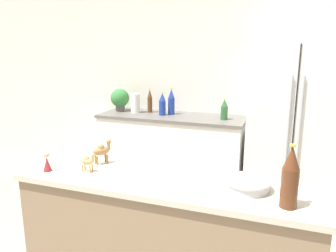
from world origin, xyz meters
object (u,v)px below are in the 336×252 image
(paper_towel_roll, at_px, (135,103))
(camel_figurine, at_px, (88,161))
(wise_man_figurine_crimson, at_px, (47,163))
(potted_plant, at_px, (120,99))
(back_bottle_2, at_px, (162,104))
(camel_figurine_second, at_px, (102,150))
(refrigerator, at_px, (293,129))
(back_bottle_1, at_px, (224,110))
(back_bottle_3, at_px, (150,101))
(back_bottle_0, at_px, (171,102))
(fruit_bowl, at_px, (248,184))
(wine_bottle, at_px, (290,178))

(paper_towel_roll, bearing_deg, camel_figurine, -72.20)
(paper_towel_roll, distance_m, wise_man_figurine_crimson, 2.14)
(potted_plant, distance_m, back_bottle_2, 0.61)
(paper_towel_roll, relative_size, camel_figurine_second, 1.51)
(camel_figurine, bearing_deg, camel_figurine_second, 88.67)
(refrigerator, relative_size, back_bottle_1, 7.42)
(back_bottle_3, bearing_deg, potted_plant, -174.39)
(back_bottle_0, bearing_deg, wise_man_figurine_crimson, -91.36)
(camel_figurine_second, bearing_deg, paper_towel_roll, 109.33)
(paper_towel_roll, xyz_separation_m, back_bottle_2, (0.37, -0.03, 0.01))
(back_bottle_1, xyz_separation_m, wise_man_figurine_crimson, (-0.71, -2.06, -0.03))
(paper_towel_roll, relative_size, wise_man_figurine_crimson, 1.95)
(potted_plant, bearing_deg, camel_figurine_second, -64.98)
(back_bottle_0, distance_m, back_bottle_1, 0.67)
(back_bottle_1, xyz_separation_m, fruit_bowl, (0.48, -1.92, -0.05))
(back_bottle_1, xyz_separation_m, wine_bottle, (0.69, -2.06, 0.07))
(back_bottle_0, distance_m, back_bottle_3, 0.30)
(camel_figurine_second, bearing_deg, potted_plant, 115.02)
(wine_bottle, bearing_deg, fruit_bowl, 145.54)
(back_bottle_1, bearing_deg, camel_figurine, -103.27)
(back_bottle_2, xyz_separation_m, wise_man_figurine_crimson, (0.03, -2.07, -0.05))
(paper_towel_roll, xyz_separation_m, back_bottle_3, (0.16, 0.08, 0.02))
(paper_towel_roll, bearing_deg, back_bottle_1, -2.04)
(fruit_bowl, distance_m, wise_man_figurine_crimson, 1.20)
(back_bottle_0, bearing_deg, refrigerator, -5.04)
(wine_bottle, xyz_separation_m, camel_figurine, (-1.16, 0.07, -0.08))
(back_bottle_2, height_order, camel_figurine, back_bottle_2)
(wise_man_figurine_crimson, bearing_deg, back_bottle_1, 70.98)
(camel_figurine, bearing_deg, potted_plant, 113.20)
(back_bottle_2, height_order, fruit_bowl, back_bottle_2)
(camel_figurine_second, distance_m, wise_man_figurine_crimson, 0.34)
(back_bottle_1, bearing_deg, back_bottle_3, 172.82)
(back_bottle_2, relative_size, fruit_bowl, 1.11)
(back_bottle_0, xyz_separation_m, back_bottle_3, (-0.30, 0.03, -0.01))
(back_bottle_3, distance_m, camel_figurine, 2.16)
(paper_towel_roll, bearing_deg, camel_figurine_second, -70.67)
(camel_figurine_second, bearing_deg, wine_bottle, -11.40)
(wine_bottle, bearing_deg, back_bottle_0, 122.17)
(back_bottle_0, relative_size, wise_man_figurine_crimson, 2.61)
(back_bottle_3, height_order, wine_bottle, wine_bottle)
(wine_bottle, relative_size, camel_figurine, 2.57)
(wise_man_figurine_crimson, bearing_deg, camel_figurine, 17.24)
(back_bottle_2, bearing_deg, camel_figurine, -82.08)
(potted_plant, bearing_deg, wise_man_figurine_crimson, -73.28)
(potted_plant, xyz_separation_m, fruit_bowl, (1.84, -2.00, -0.09))
(camel_figurine_second, bearing_deg, wise_man_figurine_crimson, -136.15)
(potted_plant, relative_size, camel_figurine, 2.37)
(back_bottle_0, relative_size, back_bottle_2, 1.15)
(back_bottle_0, relative_size, back_bottle_1, 1.32)
(potted_plant, distance_m, wine_bottle, 2.96)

